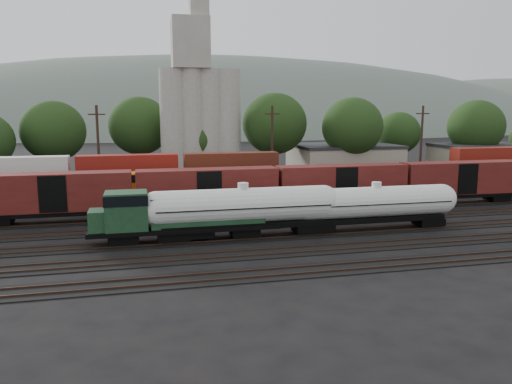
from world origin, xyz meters
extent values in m
plane|color=black|center=(0.00, 0.00, 0.00)|extent=(600.00, 600.00, 0.00)
cube|color=black|center=(0.00, -15.00, 0.04)|extent=(180.00, 3.20, 0.08)
cube|color=#382319|center=(0.00, -15.72, 0.12)|extent=(180.00, 0.08, 0.16)
cube|color=#382319|center=(0.00, -14.28, 0.12)|extent=(180.00, 0.08, 0.16)
cube|color=black|center=(0.00, -10.00, 0.04)|extent=(180.00, 3.20, 0.08)
cube|color=#382319|center=(0.00, -10.72, 0.12)|extent=(180.00, 0.08, 0.16)
cube|color=#382319|center=(0.00, -9.28, 0.12)|extent=(180.00, 0.08, 0.16)
cube|color=black|center=(0.00, -5.00, 0.04)|extent=(180.00, 3.20, 0.08)
cube|color=#382319|center=(0.00, -5.72, 0.12)|extent=(180.00, 0.08, 0.16)
cube|color=#382319|center=(0.00, -4.28, 0.12)|extent=(180.00, 0.08, 0.16)
cube|color=black|center=(0.00, 0.00, 0.04)|extent=(180.00, 3.20, 0.08)
cube|color=#382319|center=(0.00, -0.72, 0.12)|extent=(180.00, 0.08, 0.16)
cube|color=#382319|center=(0.00, 0.72, 0.12)|extent=(180.00, 0.08, 0.16)
cube|color=black|center=(0.00, 5.00, 0.04)|extent=(180.00, 3.20, 0.08)
cube|color=#382319|center=(0.00, 4.28, 0.12)|extent=(180.00, 0.08, 0.16)
cube|color=#382319|center=(0.00, 5.72, 0.12)|extent=(180.00, 0.08, 0.16)
cube|color=black|center=(0.00, 10.00, 0.04)|extent=(180.00, 3.20, 0.08)
cube|color=#382319|center=(0.00, 9.28, 0.12)|extent=(180.00, 0.08, 0.16)
cube|color=#382319|center=(0.00, 10.72, 0.12)|extent=(180.00, 0.08, 0.16)
cube|color=black|center=(0.00, 15.00, 0.04)|extent=(180.00, 3.20, 0.08)
cube|color=#382319|center=(0.00, 14.28, 0.12)|extent=(180.00, 0.08, 0.16)
cube|color=#382319|center=(0.00, 15.72, 0.12)|extent=(180.00, 0.08, 0.16)
cube|color=black|center=(-3.05, -5.00, 1.26)|extent=(16.40, 2.80, 0.39)
cube|color=black|center=(-3.05, -5.00, 0.83)|extent=(4.82, 2.12, 0.77)
cube|color=#183920|center=(-1.08, -5.00, 2.76)|extent=(9.84, 2.32, 2.61)
cube|color=#183920|center=(-7.97, -5.00, 3.05)|extent=(3.47, 2.80, 3.18)
cube|color=black|center=(-7.97, -5.00, 4.06)|extent=(3.57, 2.89, 0.87)
cube|color=#183920|center=(-10.27, -5.00, 2.32)|extent=(1.54, 2.32, 1.74)
cylinder|color=black|center=(-1.08, -5.00, 4.20)|extent=(0.48, 0.48, 0.48)
cube|color=black|center=(-8.30, -5.00, 0.63)|extent=(2.51, 1.93, 0.68)
cube|color=black|center=(2.20, -5.00, 0.63)|extent=(2.51, 1.93, 0.68)
cylinder|color=silver|center=(2.08, -5.00, 3.04)|extent=(15.07, 3.10, 3.10)
sphere|color=silver|center=(-5.46, -5.00, 3.04)|extent=(3.10, 3.10, 3.10)
sphere|color=silver|center=(9.62, -5.00, 3.04)|extent=(3.10, 3.10, 3.10)
cylinder|color=silver|center=(2.08, -5.00, 4.80)|extent=(0.96, 0.96, 0.54)
cube|color=black|center=(2.08, -5.00, 3.04)|extent=(15.41, 3.25, 0.09)
cube|color=black|center=(2.08, -5.00, 1.32)|extent=(14.56, 2.35, 0.54)
cube|color=black|center=(-4.09, -5.00, 0.68)|extent=(2.78, 2.14, 0.75)
cube|color=black|center=(8.25, -5.00, 0.68)|extent=(2.78, 2.14, 0.75)
cylinder|color=silver|center=(14.94, -5.00, 2.82)|extent=(13.94, 2.87, 2.87)
sphere|color=silver|center=(7.97, -5.00, 2.82)|extent=(2.87, 2.87, 2.87)
sphere|color=silver|center=(21.91, -5.00, 2.82)|extent=(2.87, 2.87, 2.87)
cylinder|color=silver|center=(14.94, -5.00, 4.46)|extent=(0.89, 0.89, 0.49)
cube|color=black|center=(14.94, -5.00, 2.82)|extent=(14.26, 3.01, 0.08)
cube|color=black|center=(14.94, -5.00, 1.24)|extent=(13.46, 2.18, 0.49)
cube|color=black|center=(9.24, -5.00, 0.65)|extent=(2.57, 1.98, 0.69)
cube|color=black|center=(20.65, -5.00, 0.65)|extent=(2.57, 1.98, 0.69)
cube|color=black|center=(-1.14, 10.00, 1.21)|extent=(16.49, 2.66, 0.37)
cube|color=black|center=(-1.14, 10.00, 0.80)|extent=(4.58, 2.02, 0.73)
cube|color=#C66C11|center=(0.84, 10.00, 2.63)|extent=(9.89, 2.20, 2.47)
cube|color=#C66C11|center=(-6.08, 10.00, 2.90)|extent=(3.30, 2.66, 3.02)
cube|color=black|center=(-6.08, 10.00, 3.86)|extent=(3.39, 2.75, 0.82)
cube|color=#C66C11|center=(-8.39, 10.00, 2.22)|extent=(1.47, 2.20, 1.65)
cylinder|color=black|center=(0.84, 10.00, 4.00)|extent=(0.46, 0.46, 0.46)
cube|color=black|center=(-6.41, 10.00, 0.61)|extent=(2.38, 1.83, 0.64)
cube|color=black|center=(4.14, 10.00, 0.61)|extent=(2.38, 1.83, 0.64)
cube|color=black|center=(-15.12, 5.00, 1.20)|extent=(15.00, 2.60, 0.40)
cube|color=#521614|center=(-15.12, 5.00, 3.30)|extent=(15.00, 2.90, 3.80)
cube|color=black|center=(0.28, 5.00, 1.20)|extent=(15.00, 2.60, 0.40)
cube|color=#521614|center=(0.28, 5.00, 3.30)|extent=(15.00, 2.90, 3.80)
cube|color=black|center=(15.68, 5.00, 1.20)|extent=(15.00, 2.60, 0.40)
cube|color=#521614|center=(15.68, 5.00, 3.30)|extent=(15.00, 2.90, 3.80)
cube|color=black|center=(31.08, 5.00, 1.20)|extent=(15.00, 2.60, 0.40)
cube|color=#521614|center=(31.08, 5.00, 3.30)|extent=(15.00, 2.90, 3.80)
cube|color=black|center=(0.00, 15.00, 0.50)|extent=(160.00, 2.60, 0.60)
cube|color=navy|center=(-20.91, 15.00, 2.10)|extent=(12.00, 2.40, 2.60)
cube|color=silver|center=(-20.91, 15.00, 4.70)|extent=(12.00, 2.40, 2.60)
cube|color=maroon|center=(-8.11, 15.00, 2.10)|extent=(12.00, 2.40, 2.60)
cube|color=maroon|center=(-8.11, 15.00, 4.70)|extent=(12.00, 2.40, 2.60)
cube|color=maroon|center=(4.69, 15.00, 2.10)|extent=(12.00, 2.40, 2.60)
cube|color=#4D1D12|center=(4.69, 15.00, 4.70)|extent=(12.00, 2.40, 2.60)
cube|color=#BE5913|center=(17.49, 15.00, 2.10)|extent=(12.00, 2.40, 2.60)
cube|color=silver|center=(30.29, 15.00, 2.10)|extent=(12.00, 2.40, 2.60)
cube|color=slate|center=(43.09, 15.00, 2.10)|extent=(12.00, 2.40, 2.60)
cube|color=maroon|center=(43.09, 15.00, 4.70)|extent=(12.00, 2.40, 2.60)
cylinder|color=#A19F94|center=(-1.00, 36.00, 9.00)|extent=(4.40, 4.40, 18.00)
cylinder|color=#A19F94|center=(2.00, 36.00, 9.00)|extent=(4.40, 4.40, 18.00)
cylinder|color=#A19F94|center=(5.00, 36.00, 9.00)|extent=(4.40, 4.40, 18.00)
cylinder|color=#A19F94|center=(8.00, 36.00, 9.00)|extent=(4.40, 4.40, 18.00)
cube|color=#A19F94|center=(2.00, 36.00, 22.00)|extent=(6.00, 5.00, 8.00)
cube|color=#A19F94|center=(3.50, 36.00, 27.00)|extent=(3.00, 3.00, 4.00)
cube|color=#9E937F|center=(30.00, 38.00, 2.30)|extent=(18.00, 14.00, 4.60)
cube|color=#232326|center=(30.00, 38.00, 4.85)|extent=(18.36, 14.28, 0.50)
cube|color=#9E937F|center=(55.00, 33.00, 2.30)|extent=(16.00, 10.00, 4.60)
cube|color=#232326|center=(55.00, 33.00, 4.85)|extent=(16.32, 10.20, 0.50)
cylinder|color=black|center=(-19.81, 37.01, 1.85)|extent=(0.70, 0.70, 3.70)
ellipsoid|color=#203A15|center=(-19.81, 37.01, 8.07)|extent=(10.05, 10.05, 9.52)
cylinder|color=black|center=(-6.48, 42.96, 1.97)|extent=(0.70, 0.70, 3.95)
ellipsoid|color=#203A15|center=(-6.48, 42.96, 8.60)|extent=(10.71, 10.71, 10.15)
cylinder|color=black|center=(3.78, 37.82, 1.46)|extent=(0.70, 0.70, 2.91)
ellipsoid|color=#203A15|center=(3.78, 37.82, 6.35)|extent=(7.91, 7.91, 7.49)
cylinder|color=black|center=(16.41, 36.66, 2.06)|extent=(0.70, 0.70, 4.12)
ellipsoid|color=#203A15|center=(16.41, 36.66, 8.98)|extent=(11.19, 11.19, 10.60)
cylinder|color=black|center=(29.40, 33.20, 1.95)|extent=(0.70, 0.70, 3.89)
ellipsoid|color=#203A15|center=(29.40, 33.20, 8.48)|extent=(10.57, 10.57, 10.01)
cylinder|color=black|center=(42.61, 41.09, 1.58)|extent=(0.70, 0.70, 3.16)
ellipsoid|color=#203A15|center=(42.61, 41.09, 6.89)|extent=(8.58, 8.58, 8.13)
cylinder|color=black|center=(54.68, 34.15, 1.90)|extent=(0.70, 0.70, 3.80)
ellipsoid|color=#203A15|center=(54.68, 34.15, 8.28)|extent=(10.32, 10.32, 9.77)
cylinder|color=black|center=(-12.00, 22.00, 6.00)|extent=(0.36, 0.36, 12.00)
cube|color=black|center=(-12.00, 22.00, 10.80)|extent=(2.20, 0.18, 0.18)
cylinder|color=black|center=(12.00, 22.00, 6.00)|extent=(0.36, 0.36, 12.00)
cube|color=black|center=(12.00, 22.00, 10.80)|extent=(2.20, 0.18, 0.18)
cylinder|color=black|center=(36.00, 22.00, 6.00)|extent=(0.36, 0.36, 12.00)
cube|color=black|center=(36.00, 22.00, 10.80)|extent=(2.20, 0.18, 0.18)
ellipsoid|color=#59665B|center=(40.00, 260.00, -22.75)|extent=(520.00, 286.00, 130.00)
camera|label=1|loc=(-6.79, -47.58, 11.49)|focal=35.00mm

